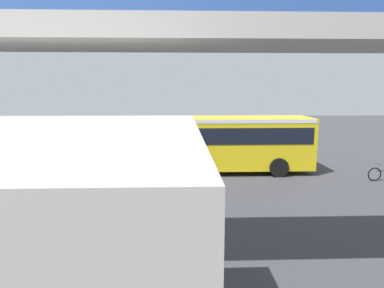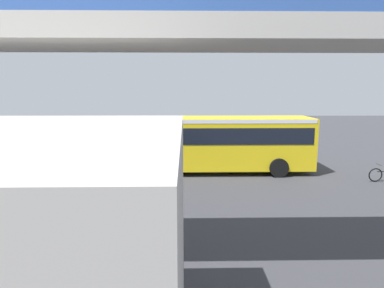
% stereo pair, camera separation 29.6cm
% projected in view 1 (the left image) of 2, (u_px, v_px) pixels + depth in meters
% --- Properties ---
extents(ground, '(80.00, 80.00, 0.00)m').
position_uv_depth(ground, '(193.00, 170.00, 19.48)').
color(ground, '#38383D').
extents(city_bus, '(11.54, 2.85, 3.15)m').
position_uv_depth(city_bus, '(209.00, 139.00, 18.90)').
color(city_bus, yellow).
rests_on(city_bus, ground).
extents(parked_van, '(4.80, 2.17, 2.05)m').
position_uv_depth(parked_van, '(5.00, 164.00, 15.93)').
color(parked_van, silver).
rests_on(parked_van, ground).
extents(bicycle_black, '(1.77, 0.44, 0.96)m').
position_uv_depth(bicycle_black, '(384.00, 174.00, 17.20)').
color(bicycle_black, black).
rests_on(bicycle_black, ground).
extents(pedestrian, '(0.38, 0.38, 1.79)m').
position_uv_depth(pedestrian, '(173.00, 148.00, 21.76)').
color(pedestrian, '#2D2D38').
rests_on(pedestrian, ground).
extents(traffic_sign, '(0.08, 0.60, 2.80)m').
position_uv_depth(traffic_sign, '(147.00, 133.00, 21.82)').
color(traffic_sign, slate).
rests_on(traffic_sign, ground).
extents(lane_dash_leftmost, '(2.00, 0.20, 0.01)m').
position_uv_depth(lane_dash_leftmost, '(253.00, 162.00, 21.62)').
color(lane_dash_leftmost, silver).
rests_on(lane_dash_leftmost, ground).
extents(lane_dash_left, '(2.00, 0.20, 0.01)m').
position_uv_depth(lane_dash_left, '(192.00, 163.00, 21.48)').
color(lane_dash_left, silver).
rests_on(lane_dash_left, ground).
extents(lane_dash_centre, '(2.00, 0.20, 0.01)m').
position_uv_depth(lane_dash_centre, '(130.00, 163.00, 21.34)').
color(lane_dash_centre, silver).
rests_on(lane_dash_centre, ground).
extents(pedestrian_overpass, '(31.39, 2.60, 7.30)m').
position_uv_depth(pedestrian_overpass, '(212.00, 55.00, 7.70)').
color(pedestrian_overpass, '#B2ADA5').
rests_on(pedestrian_overpass, ground).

